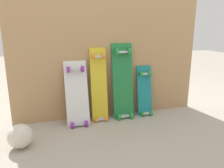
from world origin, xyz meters
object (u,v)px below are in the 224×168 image
skateboard_green (123,84)px  rubber_ball (20,136)px  skateboard_yellow (99,88)px  skateboard_teal (145,94)px  skateboard_white (77,97)px

skateboard_green → rubber_ball: 1.11m
skateboard_yellow → skateboard_green: bearing=-1.6°
skateboard_yellow → skateboard_green: skateboard_green is taller
skateboard_green → skateboard_teal: bearing=2.1°
skateboard_yellow → skateboard_teal: (0.52, 0.00, -0.10)m
skateboard_teal → rubber_ball: 1.33m
skateboard_yellow → rubber_ball: 0.88m
skateboard_white → skateboard_green: (0.50, 0.04, 0.08)m
skateboard_green → rubber_ball: size_ratio=4.27×
skateboard_white → skateboard_yellow: 0.25m
skateboard_white → skateboard_yellow: size_ratio=0.85×
skateboard_teal → rubber_ball: (-1.26, -0.40, -0.14)m
skateboard_green → skateboard_white: bearing=-175.8°
skateboard_white → skateboard_green: bearing=4.2°
skateboard_white → skateboard_green: size_ratio=0.82×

